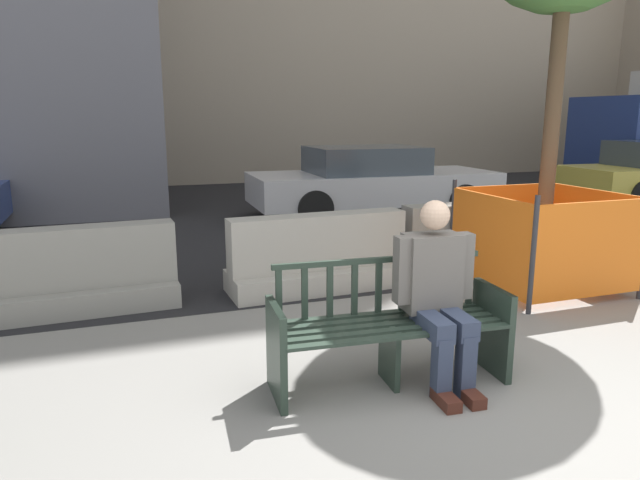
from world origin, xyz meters
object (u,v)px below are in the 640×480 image
at_px(jersey_barrier_right, 478,242).
at_px(jersey_barrier_left, 71,278).
at_px(jersey_barrier_centre, 318,259).
at_px(construction_fence, 542,236).
at_px(car_sedan_far, 372,181).
at_px(street_bench, 389,330).
at_px(seated_person, 437,289).

bearing_deg(jersey_barrier_right, jersey_barrier_left, -179.48).
xyz_separation_m(jersey_barrier_centre, jersey_barrier_right, (2.17, 0.14, 0.00)).
xyz_separation_m(construction_fence, car_sedan_far, (0.19, 5.00, 0.07)).
distance_m(jersey_barrier_left, jersey_barrier_right, 4.70).
height_order(jersey_barrier_centre, jersey_barrier_left, same).
height_order(jersey_barrier_left, car_sedan_far, car_sedan_far).
bearing_deg(street_bench, jersey_barrier_left, 132.92).
height_order(jersey_barrier_centre, construction_fence, construction_fence).
height_order(street_bench, jersey_barrier_centre, street_bench).
bearing_deg(jersey_barrier_centre, jersey_barrier_left, 177.71).
bearing_deg(seated_person, jersey_barrier_right, 50.35).
xyz_separation_m(seated_person, car_sedan_far, (2.50, 6.65, -0.03)).
distance_m(jersey_barrier_left, construction_fence, 4.98).
distance_m(seated_person, jersey_barrier_centre, 2.43).
relative_size(jersey_barrier_centre, jersey_barrier_left, 1.00).
relative_size(street_bench, seated_person, 1.31).
bearing_deg(jersey_barrier_left, street_bench, -47.08).
xyz_separation_m(street_bench, car_sedan_far, (2.84, 6.57, 0.26)).
height_order(seated_person, car_sedan_far, seated_person).
bearing_deg(jersey_barrier_left, construction_fence, -9.96).
distance_m(seated_person, jersey_barrier_right, 3.33).
distance_m(jersey_barrier_centre, jersey_barrier_right, 2.17).
bearing_deg(street_bench, seated_person, -13.64).
bearing_deg(construction_fence, seated_person, -144.59).
relative_size(jersey_barrier_centre, jersey_barrier_right, 1.01).
xyz_separation_m(street_bench, jersey_barrier_left, (-2.25, 2.42, -0.06)).
height_order(jersey_barrier_left, construction_fence, construction_fence).
distance_m(construction_fence, car_sedan_far, 5.01).
bearing_deg(jersey_barrier_left, jersey_barrier_centre, -2.29).
xyz_separation_m(jersey_barrier_left, car_sedan_far, (5.09, 4.14, 0.32)).
xyz_separation_m(jersey_barrier_centre, jersey_barrier_left, (-2.53, 0.10, 0.00)).
bearing_deg(car_sedan_far, jersey_barrier_left, -140.86).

